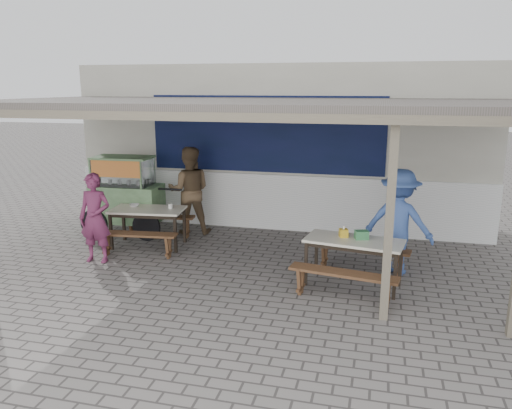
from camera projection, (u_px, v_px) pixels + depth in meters
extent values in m
plane|color=#665F5C|center=(234.00, 278.00, 8.10)|extent=(60.00, 60.00, 0.00)
cube|color=beige|center=(280.00, 146.00, 11.09)|extent=(9.00, 1.20, 3.50)
cube|color=white|center=(273.00, 202.00, 10.76)|extent=(9.00, 0.10, 1.20)
cube|color=#0E1444|center=(265.00, 134.00, 10.49)|extent=(5.00, 0.03, 1.60)
cube|color=#534B47|center=(250.00, 104.00, 8.41)|extent=(9.00, 4.20, 0.12)
cube|color=#6E6453|center=(210.00, 117.00, 6.49)|extent=(9.00, 0.12, 0.12)
cube|color=#6E6453|center=(389.00, 222.00, 6.38)|extent=(0.11, 0.11, 2.70)
cube|color=silver|center=(148.00, 210.00, 9.56)|extent=(1.45, 0.90, 0.04)
cube|color=black|center=(148.00, 213.00, 9.57)|extent=(1.34, 0.79, 0.06)
cube|color=black|center=(111.00, 232.00, 9.42)|extent=(0.05, 0.05, 0.71)
cube|color=black|center=(175.00, 234.00, 9.27)|extent=(0.05, 0.05, 0.71)
cube|color=black|center=(124.00, 223.00, 10.03)|extent=(0.05, 0.05, 0.71)
cube|color=black|center=(184.00, 225.00, 9.87)|extent=(0.05, 0.05, 0.71)
cube|color=brown|center=(137.00, 234.00, 9.02)|extent=(1.50, 0.45, 0.04)
cube|color=brown|center=(106.00, 245.00, 9.14)|extent=(0.08, 0.28, 0.41)
cube|color=brown|center=(168.00, 247.00, 9.00)|extent=(0.08, 0.28, 0.41)
cube|color=brown|center=(159.00, 216.00, 10.24)|extent=(1.50, 0.45, 0.04)
cube|color=brown|center=(132.00, 226.00, 10.36)|extent=(0.08, 0.28, 0.41)
cube|color=brown|center=(187.00, 228.00, 10.22)|extent=(0.08, 0.28, 0.41)
cube|color=silver|center=(354.00, 241.00, 7.64)|extent=(1.56, 0.90, 0.04)
cube|color=black|center=(354.00, 245.00, 7.65)|extent=(1.44, 0.79, 0.06)
cube|color=black|center=(306.00, 264.00, 7.74)|extent=(0.05, 0.05, 0.71)
cube|color=black|center=(395.00, 276.00, 7.21)|extent=(0.05, 0.05, 0.71)
cube|color=black|center=(316.00, 253.00, 8.23)|extent=(0.05, 0.05, 0.71)
cube|color=black|center=(400.00, 264.00, 7.71)|extent=(0.05, 0.05, 0.71)
cube|color=brown|center=(343.00, 273.00, 7.13)|extent=(1.59, 0.54, 0.04)
cube|color=brown|center=(301.00, 281.00, 7.43)|extent=(0.10, 0.28, 0.41)
cube|color=brown|center=(387.00, 295.00, 6.94)|extent=(0.10, 0.28, 0.41)
cube|color=brown|center=(362.00, 247.00, 8.28)|extent=(1.59, 0.54, 0.04)
cube|color=brown|center=(325.00, 255.00, 8.58)|extent=(0.10, 0.28, 0.41)
cube|color=brown|center=(400.00, 266.00, 8.08)|extent=(0.10, 0.28, 0.41)
cube|color=#77A36C|center=(128.00, 202.00, 10.41)|extent=(1.44, 0.79, 0.73)
cube|color=#77A36C|center=(129.00, 220.00, 10.50)|extent=(1.39, 0.75, 0.05)
cylinder|color=black|center=(94.00, 223.00, 10.23)|extent=(0.59, 0.08, 0.58)
cylinder|color=black|center=(146.00, 227.00, 10.01)|extent=(0.59, 0.08, 0.58)
cube|color=silver|center=(123.00, 171.00, 10.27)|extent=(1.17, 0.68, 0.57)
cube|color=#77A36C|center=(122.00, 157.00, 10.20)|extent=(1.22, 0.72, 0.04)
cube|color=#CF4B30|center=(115.00, 169.00, 9.92)|extent=(1.04, 0.07, 0.33)
cylinder|color=black|center=(165.00, 189.00, 10.17)|extent=(0.73, 0.07, 0.04)
imported|color=#662647|center=(95.00, 218.00, 8.71)|extent=(0.60, 0.41, 1.59)
imported|color=brown|center=(189.00, 191.00, 10.40)|extent=(1.06, 0.93, 1.83)
imported|color=#3A579D|center=(399.00, 222.00, 8.15)|extent=(1.25, 0.89, 1.75)
cube|color=gold|center=(344.00, 233.00, 7.75)|extent=(0.16, 0.16, 0.13)
cube|color=#357846|center=(362.00, 235.00, 7.64)|extent=(0.23, 0.19, 0.13)
cylinder|color=silver|center=(170.00, 206.00, 9.56)|extent=(0.08, 0.08, 0.09)
imported|color=white|center=(134.00, 205.00, 9.72)|extent=(0.25, 0.25, 0.05)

